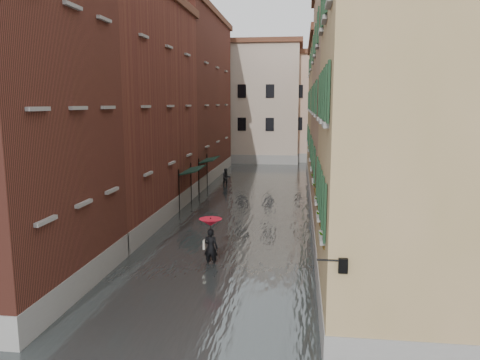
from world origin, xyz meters
The scene contains 15 objects.
ground centered at (0.00, 0.00, 0.00)m, with size 120.00×120.00×0.00m, color slate.
floodwater centered at (0.00, 13.00, 0.10)m, with size 10.00×60.00×0.20m, color #495051.
building_left_mid centered at (-7.00, 9.00, 6.25)m, with size 6.00×14.00×12.50m, color brown.
building_left_far centered at (-7.00, 24.00, 7.00)m, with size 6.00×16.00×14.00m, color maroon.
building_right_near centered at (7.00, -2.00, 5.75)m, with size 6.00×8.00×11.50m, color #9A844F.
building_right_mid centered at (7.00, 9.00, 6.50)m, with size 6.00×14.00×13.00m, color #98765C.
building_right_far centered at (7.00, 24.00, 5.75)m, with size 6.00×16.00×11.50m, color #9A844F.
building_end_cream centered at (-3.00, 38.00, 6.50)m, with size 12.00×9.00×13.00m, color #B4A28F.
building_end_pink centered at (6.00, 40.00, 6.00)m, with size 10.00×9.00×12.00m, color tan.
awning_near centered at (-3.48, 12.08, 2.47)m, with size 1.09×3.21×2.80m.
awning_far centered at (-3.49, 17.59, 2.47)m, with size 1.09×3.07×2.80m.
wall_lantern centered at (4.33, -6.00, 3.01)m, with size 0.71×0.22×0.35m.
window_planters centered at (4.12, 0.38, 3.51)m, with size 0.59×11.00×0.84m.
pedestrian_main centered at (-0.29, 1.62, 1.27)m, with size 0.98×0.98×2.06m.
pedestrian_far centered at (-2.62, 20.31, 0.76)m, with size 0.74×0.57×1.52m, color black.
Camera 1 is at (3.31, -16.67, 6.73)m, focal length 35.00 mm.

